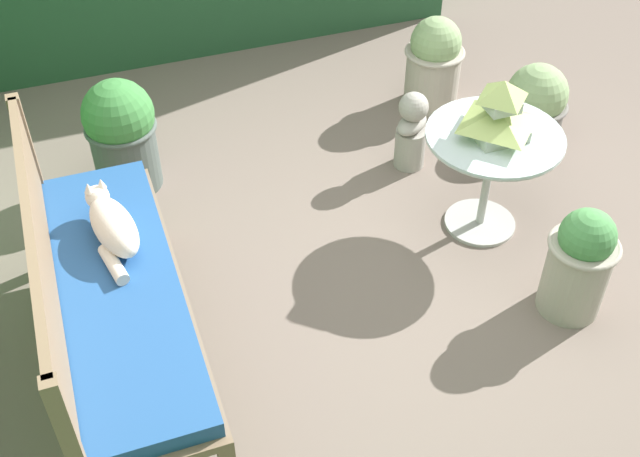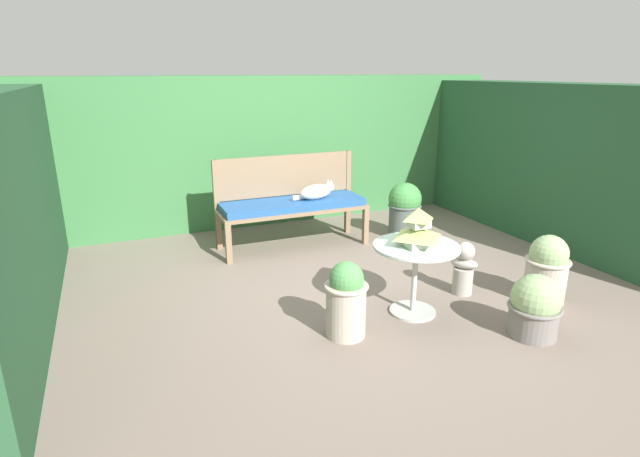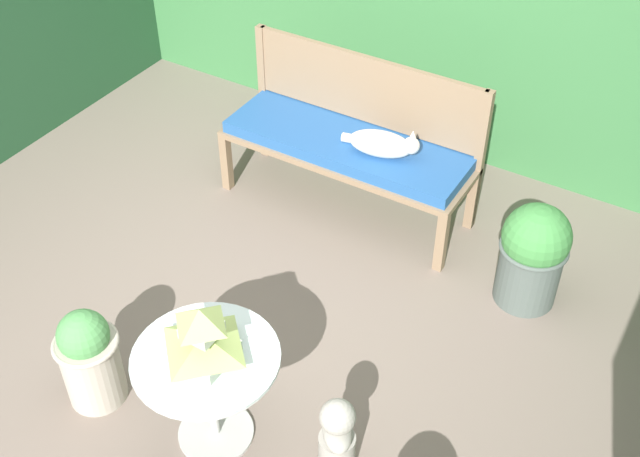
{
  "view_description": "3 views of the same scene",
  "coord_description": "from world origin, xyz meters",
  "px_view_note": "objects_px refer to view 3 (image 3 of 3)",
  "views": [
    {
      "loc": [
        -2.54,
        1.18,
        2.93
      ],
      "look_at": [
        -0.05,
        0.3,
        0.53
      ],
      "focal_mm": 45.0,
      "sensor_mm": 36.0,
      "label": 1
    },
    {
      "loc": [
        -1.95,
        -3.91,
        1.94
      ],
      "look_at": [
        -0.11,
        0.42,
        0.44
      ],
      "focal_mm": 28.0,
      "sensor_mm": 36.0,
      "label": 2
    },
    {
      "loc": [
        1.94,
        -2.54,
        3.44
      ],
      "look_at": [
        0.16,
        0.43,
        0.48
      ],
      "focal_mm": 45.0,
      "sensor_mm": 36.0,
      "label": 3
    }
  ],
  "objects_px": {
    "cat": "(382,144)",
    "garden_bench": "(346,149)",
    "garden_bust": "(337,438)",
    "potted_plant_patio_mid": "(533,253)",
    "patio_table": "(208,374)",
    "pagoda_birdhouse": "(203,337)",
    "potted_plant_hedge_corner": "(89,357)"
  },
  "relations": [
    {
      "from": "patio_table",
      "to": "potted_plant_patio_mid",
      "type": "height_order",
      "value": "potted_plant_patio_mid"
    },
    {
      "from": "patio_table",
      "to": "garden_bust",
      "type": "height_order",
      "value": "patio_table"
    },
    {
      "from": "potted_plant_hedge_corner",
      "to": "cat",
      "type": "bearing_deg",
      "value": 73.44
    },
    {
      "from": "garden_bench",
      "to": "potted_plant_hedge_corner",
      "type": "relative_size",
      "value": 2.8
    },
    {
      "from": "pagoda_birdhouse",
      "to": "potted_plant_hedge_corner",
      "type": "bearing_deg",
      "value": -170.15
    },
    {
      "from": "garden_bust",
      "to": "cat",
      "type": "bearing_deg",
      "value": 165.67
    },
    {
      "from": "garden_bench",
      "to": "patio_table",
      "type": "xyz_separation_m",
      "value": [
        0.35,
        -1.94,
        0.0
      ]
    },
    {
      "from": "potted_plant_patio_mid",
      "to": "potted_plant_hedge_corner",
      "type": "bearing_deg",
      "value": -132.12
    },
    {
      "from": "cat",
      "to": "pagoda_birdhouse",
      "type": "relative_size",
      "value": 1.57
    },
    {
      "from": "garden_bench",
      "to": "cat",
      "type": "relative_size",
      "value": 3.18
    },
    {
      "from": "garden_bench",
      "to": "patio_table",
      "type": "bearing_deg",
      "value": -79.72
    },
    {
      "from": "potted_plant_hedge_corner",
      "to": "garden_bust",
      "type": "bearing_deg",
      "value": 11.48
    },
    {
      "from": "pagoda_birdhouse",
      "to": "garden_bench",
      "type": "bearing_deg",
      "value": 100.28
    },
    {
      "from": "garden_bust",
      "to": "potted_plant_patio_mid",
      "type": "relative_size",
      "value": 0.73
    },
    {
      "from": "potted_plant_patio_mid",
      "to": "garden_bust",
      "type": "bearing_deg",
      "value": -103.23
    },
    {
      "from": "garden_bench",
      "to": "potted_plant_hedge_corner",
      "type": "height_order",
      "value": "potted_plant_hedge_corner"
    },
    {
      "from": "potted_plant_patio_mid",
      "to": "patio_table",
      "type": "bearing_deg",
      "value": -119.83
    },
    {
      "from": "cat",
      "to": "patio_table",
      "type": "distance_m",
      "value": 1.91
    },
    {
      "from": "garden_bench",
      "to": "pagoda_birdhouse",
      "type": "bearing_deg",
      "value": -79.72
    },
    {
      "from": "garden_bench",
      "to": "pagoda_birdhouse",
      "type": "xyz_separation_m",
      "value": [
        0.35,
        -1.94,
        0.26
      ]
    },
    {
      "from": "cat",
      "to": "pagoda_birdhouse",
      "type": "distance_m",
      "value": 1.91
    },
    {
      "from": "garden_bust",
      "to": "potted_plant_patio_mid",
      "type": "bearing_deg",
      "value": 130.68
    },
    {
      "from": "patio_table",
      "to": "potted_plant_hedge_corner",
      "type": "distance_m",
      "value": 0.71
    },
    {
      "from": "garden_bench",
      "to": "potted_plant_patio_mid",
      "type": "bearing_deg",
      "value": -8.67
    },
    {
      "from": "garden_bench",
      "to": "pagoda_birdhouse",
      "type": "relative_size",
      "value": 5.0
    },
    {
      "from": "garden_bust",
      "to": "potted_plant_patio_mid",
      "type": "height_order",
      "value": "potted_plant_patio_mid"
    },
    {
      "from": "patio_table",
      "to": "pagoda_birdhouse",
      "type": "distance_m",
      "value": 0.26
    },
    {
      "from": "potted_plant_hedge_corner",
      "to": "potted_plant_patio_mid",
      "type": "bearing_deg",
      "value": 47.88
    },
    {
      "from": "cat",
      "to": "garden_bench",
      "type": "bearing_deg",
      "value": 160.35
    },
    {
      "from": "cat",
      "to": "potted_plant_patio_mid",
      "type": "xyz_separation_m",
      "value": [
        1.08,
        -0.17,
        -0.28
      ]
    },
    {
      "from": "garden_bench",
      "to": "cat",
      "type": "distance_m",
      "value": 0.32
    },
    {
      "from": "cat",
      "to": "pagoda_birdhouse",
      "type": "height_order",
      "value": "pagoda_birdhouse"
    }
  ]
}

